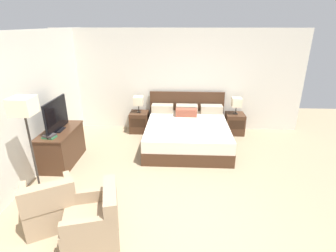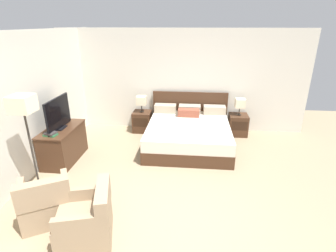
{
  "view_description": "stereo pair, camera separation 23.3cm",
  "coord_description": "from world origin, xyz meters",
  "px_view_note": "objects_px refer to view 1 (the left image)",
  "views": [
    {
      "loc": [
        0.11,
        -2.73,
        2.69
      ],
      "look_at": [
        -0.15,
        2.17,
        0.75
      ],
      "focal_mm": 28.0,
      "sensor_mm": 36.0,
      "label": 1
    },
    {
      "loc": [
        0.34,
        -2.72,
        2.69
      ],
      "look_at": [
        -0.15,
        2.17,
        0.75
      ],
      "focal_mm": 28.0,
      "sensor_mm": 36.0,
      "label": 2
    }
  ],
  "objects_px": {
    "floor_lamp": "(25,115)",
    "table_lamp_right": "(237,102)",
    "nightstand_right": "(235,124)",
    "armchair_by_window": "(50,206)",
    "table_lamp_left": "(138,101)",
    "dresser": "(62,146)",
    "nightstand_left": "(139,122)",
    "book_red_cover": "(49,137)",
    "armchair_companion": "(95,222)",
    "book_blue_cover": "(50,135)",
    "bed": "(187,132)",
    "tv": "(56,116)"
  },
  "relations": [
    {
      "from": "nightstand_left",
      "to": "book_red_cover",
      "type": "height_order",
      "value": "book_red_cover"
    },
    {
      "from": "bed",
      "to": "floor_lamp",
      "type": "distance_m",
      "value": 3.46
    },
    {
      "from": "nightstand_right",
      "to": "book_red_cover",
      "type": "height_order",
      "value": "book_red_cover"
    },
    {
      "from": "bed",
      "to": "armchair_companion",
      "type": "height_order",
      "value": "bed"
    },
    {
      "from": "table_lamp_right",
      "to": "armchair_companion",
      "type": "distance_m",
      "value": 4.53
    },
    {
      "from": "armchair_by_window",
      "to": "floor_lamp",
      "type": "relative_size",
      "value": 0.55
    },
    {
      "from": "armchair_by_window",
      "to": "book_blue_cover",
      "type": "bearing_deg",
      "value": 113.14
    },
    {
      "from": "bed",
      "to": "table_lamp_right",
      "type": "height_order",
      "value": "bed"
    },
    {
      "from": "nightstand_right",
      "to": "armchair_by_window",
      "type": "bearing_deg",
      "value": -132.87
    },
    {
      "from": "book_red_cover",
      "to": "table_lamp_left",
      "type": "bearing_deg",
      "value": 57.83
    },
    {
      "from": "book_blue_cover",
      "to": "floor_lamp",
      "type": "distance_m",
      "value": 1.08
    },
    {
      "from": "book_blue_cover",
      "to": "armchair_by_window",
      "type": "height_order",
      "value": "book_blue_cover"
    },
    {
      "from": "nightstand_left",
      "to": "floor_lamp",
      "type": "xyz_separation_m",
      "value": [
        -1.17,
        -2.93,
        1.18
      ]
    },
    {
      "from": "dresser",
      "to": "armchair_by_window",
      "type": "bearing_deg",
      "value": -71.58
    },
    {
      "from": "nightstand_right",
      "to": "table_lamp_left",
      "type": "height_order",
      "value": "table_lamp_left"
    },
    {
      "from": "table_lamp_right",
      "to": "armchair_by_window",
      "type": "xyz_separation_m",
      "value": [
        -3.21,
        -3.46,
        -0.55
      ]
    },
    {
      "from": "book_red_cover",
      "to": "dresser",
      "type": "bearing_deg",
      "value": 88.33
    },
    {
      "from": "armchair_by_window",
      "to": "armchair_companion",
      "type": "height_order",
      "value": "same"
    },
    {
      "from": "dresser",
      "to": "nightstand_left",
      "type": "bearing_deg",
      "value": 52.74
    },
    {
      "from": "floor_lamp",
      "to": "nightstand_left",
      "type": "bearing_deg",
      "value": 68.3
    },
    {
      "from": "book_red_cover",
      "to": "armchair_by_window",
      "type": "distance_m",
      "value": 1.55
    },
    {
      "from": "table_lamp_right",
      "to": "dresser",
      "type": "height_order",
      "value": "table_lamp_right"
    },
    {
      "from": "armchair_companion",
      "to": "armchair_by_window",
      "type": "bearing_deg",
      "value": 158.65
    },
    {
      "from": "table_lamp_right",
      "to": "floor_lamp",
      "type": "xyz_separation_m",
      "value": [
        -3.65,
        -2.93,
        0.61
      ]
    },
    {
      "from": "floor_lamp",
      "to": "table_lamp_left",
      "type": "bearing_deg",
      "value": 68.31
    },
    {
      "from": "armchair_by_window",
      "to": "floor_lamp",
      "type": "height_order",
      "value": "floor_lamp"
    },
    {
      "from": "tv",
      "to": "book_blue_cover",
      "type": "xyz_separation_m",
      "value": [
        -0.0,
        -0.36,
        -0.26
      ]
    },
    {
      "from": "bed",
      "to": "tv",
      "type": "height_order",
      "value": "tv"
    },
    {
      "from": "nightstand_left",
      "to": "table_lamp_right",
      "type": "relative_size",
      "value": 1.26
    },
    {
      "from": "bed",
      "to": "nightstand_left",
      "type": "bearing_deg",
      "value": 149.73
    },
    {
      "from": "nightstand_left",
      "to": "book_blue_cover",
      "type": "xyz_separation_m",
      "value": [
        -1.32,
        -2.1,
        0.5
      ]
    },
    {
      "from": "floor_lamp",
      "to": "book_blue_cover",
      "type": "bearing_deg",
      "value": 100.2
    },
    {
      "from": "book_red_cover",
      "to": "armchair_companion",
      "type": "relative_size",
      "value": 0.27
    },
    {
      "from": "book_blue_cover",
      "to": "armchair_by_window",
      "type": "distance_m",
      "value": 1.55
    },
    {
      "from": "table_lamp_left",
      "to": "armchair_by_window",
      "type": "bearing_deg",
      "value": -101.97
    },
    {
      "from": "book_blue_cover",
      "to": "floor_lamp",
      "type": "height_order",
      "value": "floor_lamp"
    },
    {
      "from": "table_lamp_left",
      "to": "nightstand_left",
      "type": "bearing_deg",
      "value": -90.0
    },
    {
      "from": "book_red_cover",
      "to": "nightstand_left",
      "type": "bearing_deg",
      "value": 57.81
    },
    {
      "from": "nightstand_right",
      "to": "book_blue_cover",
      "type": "xyz_separation_m",
      "value": [
        -3.8,
        -2.1,
        0.5
      ]
    },
    {
      "from": "book_red_cover",
      "to": "armchair_by_window",
      "type": "height_order",
      "value": "armchair_by_window"
    },
    {
      "from": "table_lamp_right",
      "to": "book_blue_cover",
      "type": "height_order",
      "value": "table_lamp_right"
    },
    {
      "from": "dresser",
      "to": "tv",
      "type": "bearing_deg",
      "value": -82.73
    },
    {
      "from": "table_lamp_left",
      "to": "dresser",
      "type": "xyz_separation_m",
      "value": [
        -1.31,
        -1.73,
        -0.46
      ]
    },
    {
      "from": "tv",
      "to": "nightstand_left",
      "type": "bearing_deg",
      "value": 53.11
    },
    {
      "from": "table_lamp_right",
      "to": "floor_lamp",
      "type": "distance_m",
      "value": 4.72
    },
    {
      "from": "floor_lamp",
      "to": "table_lamp_right",
      "type": "bearing_deg",
      "value": 38.81
    },
    {
      "from": "nightstand_left",
      "to": "floor_lamp",
      "type": "height_order",
      "value": "floor_lamp"
    },
    {
      "from": "tv",
      "to": "book_red_cover",
      "type": "height_order",
      "value": "tv"
    },
    {
      "from": "dresser",
      "to": "tv",
      "type": "relative_size",
      "value": 1.28
    },
    {
      "from": "floor_lamp",
      "to": "book_red_cover",
      "type": "bearing_deg",
      "value": 100.78
    }
  ]
}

